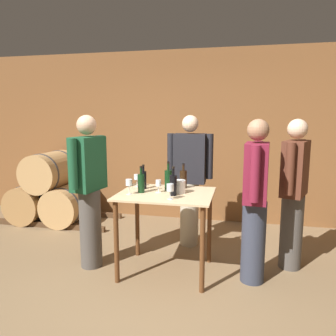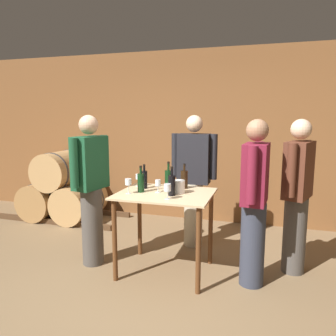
# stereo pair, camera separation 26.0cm
# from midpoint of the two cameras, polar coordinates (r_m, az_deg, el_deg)

# --- Properties ---
(ground_plane) EXTENTS (14.00, 14.00, 0.00)m
(ground_plane) POSITION_cam_midpoint_polar(r_m,az_deg,el_deg) (3.31, -5.80, -21.53)
(ground_plane) COLOR brown
(back_wall) EXTENTS (8.40, 0.05, 2.70)m
(back_wall) POSITION_cam_midpoint_polar(r_m,az_deg,el_deg) (5.26, 2.56, 5.46)
(back_wall) COLOR brown
(back_wall) RESTS_ON ground_plane
(barrel_rack) EXTENTS (2.10, 0.84, 1.13)m
(barrel_rack) POSITION_cam_midpoint_polar(r_m,az_deg,el_deg) (5.64, -20.90, -4.03)
(barrel_rack) COLOR #4C331E
(barrel_rack) RESTS_ON ground_plane
(tasting_table) EXTENTS (0.99, 0.80, 0.88)m
(tasting_table) POSITION_cam_midpoint_polar(r_m,az_deg,el_deg) (3.50, -2.51, -7.02)
(tasting_table) COLOR #D1B284
(tasting_table) RESTS_ON ground_plane
(wine_bottle_far_left) EXTENTS (0.07, 0.07, 0.27)m
(wine_bottle_far_left) POSITION_cam_midpoint_polar(r_m,az_deg,el_deg) (3.64, -6.35, -1.97)
(wine_bottle_far_left) COLOR black
(wine_bottle_far_left) RESTS_ON tasting_table
(wine_bottle_left) EXTENTS (0.07, 0.07, 0.28)m
(wine_bottle_left) POSITION_cam_midpoint_polar(r_m,az_deg,el_deg) (3.47, -6.84, -2.53)
(wine_bottle_left) COLOR black
(wine_bottle_left) RESTS_ON tasting_table
(wine_bottle_center) EXTENTS (0.08, 0.08, 0.31)m
(wine_bottle_center) POSITION_cam_midpoint_polar(r_m,az_deg,el_deg) (3.56, -2.06, -2.02)
(wine_bottle_center) COLOR black
(wine_bottle_center) RESTS_ON tasting_table
(wine_bottle_right) EXTENTS (0.07, 0.07, 0.30)m
(wine_bottle_right) POSITION_cam_midpoint_polar(r_m,az_deg,el_deg) (3.32, -1.32, -2.91)
(wine_bottle_right) COLOR black
(wine_bottle_right) RESTS_ON tasting_table
(wine_bottle_far_right) EXTENTS (0.08, 0.08, 0.28)m
(wine_bottle_far_right) POSITION_cam_midpoint_polar(r_m,az_deg,el_deg) (3.65, 0.65, -1.89)
(wine_bottle_far_right) COLOR black
(wine_bottle_far_right) RESTS_ON tasting_table
(wine_glass_near_left) EXTENTS (0.07, 0.07, 0.14)m
(wine_glass_near_left) POSITION_cam_midpoint_polar(r_m,az_deg,el_deg) (3.76, -7.42, -1.66)
(wine_glass_near_left) COLOR silver
(wine_glass_near_left) RESTS_ON tasting_table
(wine_glass_near_center) EXTENTS (0.07, 0.07, 0.16)m
(wine_glass_near_center) POSITION_cam_midpoint_polar(r_m,az_deg,el_deg) (3.40, -9.00, -2.62)
(wine_glass_near_center) COLOR silver
(wine_glass_near_center) RESTS_ON tasting_table
(wine_glass_near_right) EXTENTS (0.06, 0.06, 0.14)m
(wine_glass_near_right) POSITION_cam_midpoint_polar(r_m,az_deg,el_deg) (3.46, -3.84, -2.75)
(wine_glass_near_right) COLOR silver
(wine_glass_near_right) RESTS_ON tasting_table
(wine_glass_far_side) EXTENTS (0.07, 0.07, 0.15)m
(wine_glass_far_side) POSITION_cam_midpoint_polar(r_m,az_deg,el_deg) (3.17, -1.96, -3.52)
(wine_glass_far_side) COLOR silver
(wine_glass_far_side) RESTS_ON tasting_table
(ice_bucket) EXTENTS (0.12, 0.12, 0.14)m
(ice_bucket) POSITION_cam_midpoint_polar(r_m,az_deg,el_deg) (3.43, -0.13, -3.27)
(ice_bucket) COLOR white
(ice_bucket) RESTS_ON tasting_table
(person_host) EXTENTS (0.29, 0.58, 1.69)m
(person_host) POSITION_cam_midpoint_polar(r_m,az_deg,el_deg) (3.72, -15.56, -3.48)
(person_host) COLOR #4C4742
(person_host) RESTS_ON ground_plane
(person_visitor_with_scarf) EXTENTS (0.25, 0.59, 1.66)m
(person_visitor_with_scarf) POSITION_cam_midpoint_polar(r_m,az_deg,el_deg) (3.34, 12.80, -5.20)
(person_visitor_with_scarf) COLOR #333847
(person_visitor_with_scarf) RESTS_ON ground_plane
(person_visitor_bearded) EXTENTS (0.34, 0.56, 1.65)m
(person_visitor_bearded) POSITION_cam_midpoint_polar(r_m,az_deg,el_deg) (3.76, 19.22, -3.87)
(person_visitor_bearded) COLOR #4C4742
(person_visitor_bearded) RESTS_ON ground_plane
(person_visitor_near_door) EXTENTS (0.59, 0.24, 1.69)m
(person_visitor_near_door) POSITION_cam_midpoint_polar(r_m,az_deg,el_deg) (4.21, 2.04, -1.72)
(person_visitor_near_door) COLOR #B7AD93
(person_visitor_near_door) RESTS_ON ground_plane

